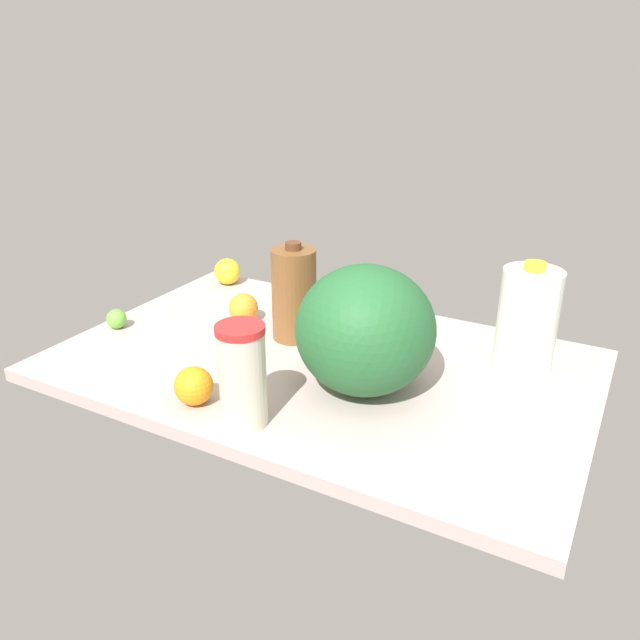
# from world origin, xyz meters

# --- Properties ---
(countertop) EXTENTS (1.20, 0.76, 0.03)m
(countertop) POSITION_xyz_m (0.00, 0.00, 0.01)
(countertop) COLOR #B7A29D
(countertop) RESTS_ON ground
(tumbler_cup) EXTENTS (0.09, 0.09, 0.20)m
(tumbler_cup) POSITION_xyz_m (0.00, -0.30, 0.13)
(tumbler_cup) COLOR beige
(tumbler_cup) RESTS_ON countertop
(watermelon) EXTENTS (0.29, 0.29, 0.27)m
(watermelon) POSITION_xyz_m (0.14, -0.07, 0.16)
(watermelon) COLOR #245F30
(watermelon) RESTS_ON countertop
(chocolate_milk_jug) EXTENTS (0.11, 0.11, 0.24)m
(chocolate_milk_jug) POSITION_xyz_m (-0.12, 0.08, 0.14)
(chocolate_milk_jug) COLOR brown
(chocolate_milk_jug) RESTS_ON countertop
(milk_jug) EXTENTS (0.13, 0.13, 0.25)m
(milk_jug) POSITION_xyz_m (0.42, 0.17, 0.15)
(milk_jug) COLOR white
(milk_jug) RESTS_ON countertop
(lemon_by_jug) EXTENTS (0.08, 0.08, 0.08)m
(lemon_by_jug) POSITION_xyz_m (-0.49, 0.31, 0.07)
(lemon_by_jug) COLOR yellow
(lemon_by_jug) RESTS_ON countertop
(orange_beside_bowl) EXTENTS (0.08, 0.08, 0.08)m
(orange_beside_bowl) POSITION_xyz_m (-0.28, 0.10, 0.07)
(orange_beside_bowl) COLOR orange
(orange_beside_bowl) RESTS_ON countertop
(orange_loose) EXTENTS (0.08, 0.08, 0.08)m
(orange_loose) POSITION_xyz_m (-0.13, -0.29, 0.07)
(orange_loose) COLOR orange
(orange_loose) RESTS_ON countertop
(lime_far_back) EXTENTS (0.05, 0.05, 0.05)m
(lime_far_back) POSITION_xyz_m (-0.54, -0.09, 0.06)
(lime_far_back) COLOR #65B93D
(lime_far_back) RESTS_ON countertop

